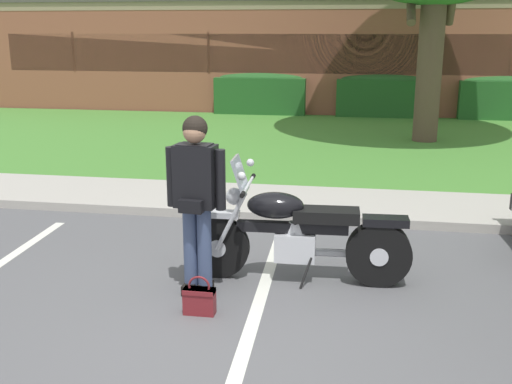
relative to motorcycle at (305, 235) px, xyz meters
The scene contains 11 objects.
ground_plane 1.28m from the motorcycle, 117.78° to the right, with size 140.00×140.00×0.00m, color #565659.
curb_strip 2.07m from the motorcycle, 105.84° to the left, with size 60.00×0.20×0.12m, color #ADA89E.
concrete_walk 2.89m from the motorcycle, 101.17° to the left, with size 60.00×1.50×0.08m, color #ADA89E.
grass_lawn 7.81m from the motorcycle, 94.07° to the left, with size 60.00×8.46×0.06m, color #478433.
stall_stripe_1 1.04m from the motorcycle, 112.74° to the right, with size 0.12×4.40×0.01m, color silver.
motorcycle is the anchor object (origin of this frame).
rider_person 1.19m from the motorcycle, 154.87° to the right, with size 0.57×0.32×1.70m.
handbag 1.29m from the motorcycle, 133.17° to the right, with size 0.28×0.13×0.36m.
hedge_left 12.41m from the motorcycle, 101.38° to the left, with size 2.65×0.90×1.24m.
hedge_center_left 12.21m from the motorcycle, 84.95° to the left, with size 2.61×0.90×1.24m.
brick_building 17.86m from the motorcycle, 89.28° to the left, with size 25.02×11.66×3.44m.
Camera 1 is at (1.05, -4.69, 2.45)m, focal length 42.99 mm.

